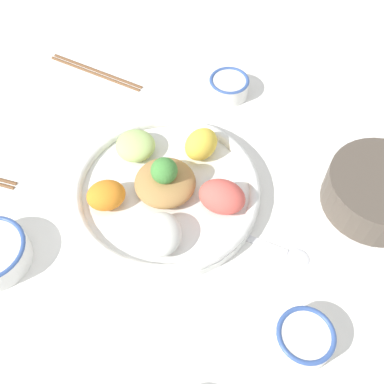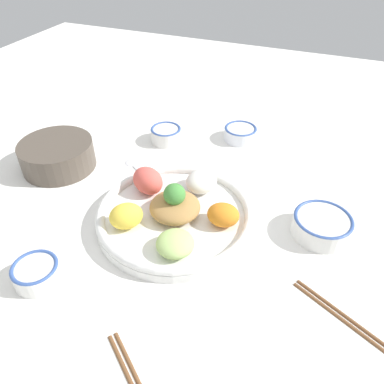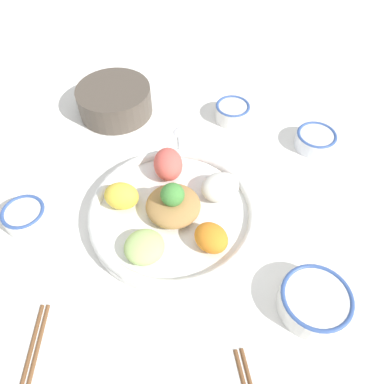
{
  "view_description": "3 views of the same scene",
  "coord_description": "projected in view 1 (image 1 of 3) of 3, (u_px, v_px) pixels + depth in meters",
  "views": [
    {
      "loc": [
        -0.04,
        -0.43,
        0.68
      ],
      "look_at": [
        0.03,
        -0.01,
        0.05
      ],
      "focal_mm": 42.0,
      "sensor_mm": 36.0,
      "label": 1
    },
    {
      "loc": [
        -0.27,
        0.56,
        0.56
      ],
      "look_at": [
        -0.05,
        0.02,
        0.09
      ],
      "focal_mm": 35.0,
      "sensor_mm": 36.0,
      "label": 2
    },
    {
      "loc": [
        -0.38,
        0.26,
        0.62
      ],
      "look_at": [
        -0.03,
        -0.01,
        0.07
      ],
      "focal_mm": 35.0,
      "sensor_mm": 36.0,
      "label": 3
    }
  ],
  "objects": [
    {
      "name": "side_serving_bowl",
      "position": [
        379.0,
        190.0,
        0.77
      ],
      "size": [
        0.18,
        0.18,
        0.07
      ],
      "color": "#51473D",
      "rests_on": "ground_plane"
    },
    {
      "name": "chopsticks_pair_near",
      "position": [
        96.0,
        71.0,
        1.0
      ],
      "size": [
        0.2,
        0.16,
        0.01
      ],
      "rotation": [
        0.0,
        0.0,
        2.49
      ],
      "color": "brown",
      "rests_on": "ground_plane"
    },
    {
      "name": "serving_spoon_main",
      "position": [
        283.0,
        251.0,
        0.75
      ],
      "size": [
        0.12,
        0.09,
        0.01
      ],
      "rotation": [
        0.0,
        0.0,
        2.54
      ],
      "color": "silver",
      "rests_on": "ground_plane"
    },
    {
      "name": "sauce_bowl_red",
      "position": [
        304.0,
        338.0,
        0.65
      ],
      "size": [
        0.09,
        0.09,
        0.04
      ],
      "color": "white",
      "rests_on": "ground_plane"
    },
    {
      "name": "ground_plane",
      "position": [
        175.0,
        206.0,
        0.8
      ],
      "size": [
        2.4,
        2.4,
        0.0
      ],
      "primitive_type": "plane",
      "color": "white"
    },
    {
      "name": "rice_bowl_blue",
      "position": [
        229.0,
        86.0,
        0.94
      ],
      "size": [
        0.08,
        0.08,
        0.04
      ],
      "color": "white",
      "rests_on": "ground_plane"
    },
    {
      "name": "salad_platter",
      "position": [
        166.0,
        188.0,
        0.79
      ],
      "size": [
        0.34,
        0.34,
        0.1
      ],
      "color": "white",
      "rests_on": "ground_plane"
    }
  ]
}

